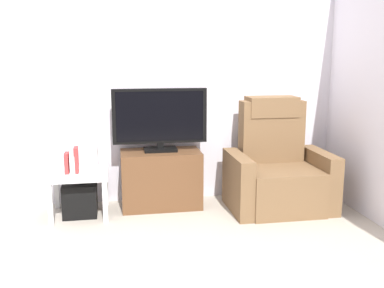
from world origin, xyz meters
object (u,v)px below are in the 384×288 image
(side_table, at_px, (79,178))
(book_middle, at_px, (73,164))
(tv_stand, at_px, (161,179))
(television, at_px, (160,118))
(game_console, at_px, (94,158))
(recliner_armchair, at_px, (277,170))
(subwoofer_box, at_px, (80,199))
(book_leftmost, at_px, (67,163))
(book_rightmost, at_px, (76,160))

(side_table, distance_m, book_middle, 0.15)
(tv_stand, bearing_deg, television, 90.00)
(tv_stand, bearing_deg, game_console, -171.49)
(tv_stand, xyz_separation_m, game_console, (-0.64, -0.10, 0.26))
(recliner_armchair, height_order, subwoofer_box, recliner_armchair)
(book_leftmost, relative_size, book_rightmost, 0.79)
(book_leftmost, bearing_deg, side_table, 11.31)
(subwoofer_box, height_order, book_rightmost, book_rightmost)
(book_middle, bearing_deg, recliner_armchair, -2.18)
(tv_stand, distance_m, game_console, 0.69)
(subwoofer_box, bearing_deg, book_rightmost, -124.66)
(tv_stand, bearing_deg, book_leftmost, -171.91)
(tv_stand, distance_m, book_rightmost, 0.84)
(book_leftmost, bearing_deg, tv_stand, 8.09)
(book_leftmost, bearing_deg, subwoofer_box, 11.31)
(subwoofer_box, bearing_deg, television, 9.02)
(subwoofer_box, relative_size, book_leftmost, 1.65)
(recliner_armchair, bearing_deg, tv_stand, 171.05)
(television, bearing_deg, recliner_armchair, -10.92)
(television, xyz_separation_m, side_table, (-0.78, -0.12, -0.53))
(recliner_armchair, bearing_deg, television, 170.13)
(subwoofer_box, distance_m, game_console, 0.41)
(side_table, distance_m, book_leftmost, 0.19)
(recliner_armchair, height_order, book_leftmost, recliner_armchair)
(tv_stand, xyz_separation_m, side_table, (-0.78, -0.11, 0.07))
(recliner_armchair, height_order, side_table, recliner_armchair)
(television, relative_size, book_middle, 5.65)
(tv_stand, relative_size, television, 0.85)
(television, relative_size, recliner_armchair, 0.85)
(recliner_armchair, distance_m, subwoofer_box, 1.93)
(side_table, height_order, book_leftmost, book_leftmost)
(book_rightmost, bearing_deg, side_table, 55.34)
(television, bearing_deg, game_console, -169.84)
(book_rightmost, bearing_deg, book_middle, 180.00)
(television, relative_size, book_rightmost, 3.85)
(subwoofer_box, distance_m, book_rightmost, 0.39)
(game_console, bearing_deg, recliner_armchair, -3.39)
(book_middle, height_order, game_console, game_console)
(television, distance_m, book_leftmost, 0.97)
(television, height_order, book_rightmost, television)
(subwoofer_box, relative_size, book_middle, 1.92)
(recliner_armchair, bearing_deg, subwoofer_box, 178.21)
(tv_stand, bearing_deg, side_table, -172.33)
(game_console, bearing_deg, side_table, -176.05)
(recliner_armchair, distance_m, book_leftmost, 2.02)
(book_middle, bearing_deg, game_console, 8.86)
(recliner_armchair, relative_size, side_table, 2.00)
(recliner_armchair, relative_size, game_console, 4.43)
(television, bearing_deg, side_table, -170.98)
(subwoofer_box, xyz_separation_m, book_leftmost, (-0.10, -0.02, 0.36))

